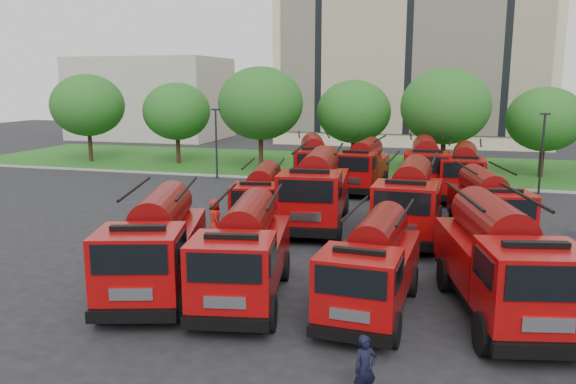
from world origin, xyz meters
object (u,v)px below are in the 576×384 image
Objects in this scene: fire_truck_5 at (316,189)px; fire_truck_11 at (464,172)px; firefighter_3 at (562,313)px; fire_truck_4 at (262,197)px; fire_truck_7 at (487,205)px; firefighter_4 at (215,237)px; fire_truck_1 at (245,251)px; firefighter_1 at (230,316)px; fire_truck_9 at (363,166)px; firefighter_2 at (554,297)px; fire_truck_10 at (425,166)px; fire_truck_6 at (410,200)px; fire_truck_3 at (501,260)px; fire_truck_0 at (157,244)px; fire_truck_2 at (373,265)px; fire_truck_8 at (314,163)px.

fire_truck_5 is 11.51m from fire_truck_11.
fire_truck_4 is at bearing -31.63° from firefighter_3.
fire_truck_7 is 12.46m from firefighter_4.
fire_truck_1 reaches higher than firefighter_4.
firefighter_1 is at bearing -106.81° from fire_truck_11.
fire_truck_9 is 20.48m from firefighter_3.
firefighter_3 reaches higher than firefighter_2.
fire_truck_7 is 0.88× the size of fire_truck_10.
fire_truck_9 is at bearing 122.43° from firefighter_1.
fire_truck_6 reaches higher than fire_truck_4.
fire_truck_3 is at bearing -150.44° from firefighter_4.
fire_truck_0 is 1.05× the size of fire_truck_1.
fire_truck_5 is (-4.01, 9.84, 0.35)m from fire_truck_2.
fire_truck_11 is at bearing 83.08° from fire_truck_7.
fire_truck_2 reaches higher than firefighter_3.
fire_truck_1 is at bearing -108.49° from fire_truck_11.
fire_truck_1 is 19.51m from fire_truck_8.
fire_truck_8 is at bearing 131.14° from firefighter_1.
fire_truck_10 is (7.39, 10.58, 0.30)m from fire_truck_4.
fire_truck_10 reaches higher than fire_truck_3.
fire_truck_0 is 13.05m from firefighter_3.
fire_truck_9 is 3.97m from fire_truck_10.
firefighter_2 is at bearing 32.57° from fire_truck_3.
fire_truck_5 is at bearing 171.26° from fire_truck_6.
fire_truck_9 is (-6.87, 18.98, -0.07)m from fire_truck_3.
fire_truck_5 is at bearing 115.77° from fire_truck_2.
fire_truck_6 is 0.96× the size of fire_truck_10.
firefighter_1 is at bearing -96.39° from fire_truck_5.
fire_truck_3 is 19.09m from fire_truck_10.
fire_truck_10 is at bearing -74.53° from firefighter_3.
fire_truck_10 is at bearing 111.95° from firefighter_1.
fire_truck_6 is 10.59m from fire_truck_10.
fire_truck_0 is 1.16× the size of fire_truck_2.
firefighter_4 is (-13.66, 3.85, 0.00)m from firefighter_2.
firefighter_4 is at bearing 150.62° from firefighter_1.
firefighter_3 is at bearing -79.12° from fire_truck_10.
fire_truck_0 reaches higher than firefighter_1.
fire_truck_2 is 0.98× the size of fire_truck_4.
fire_truck_10 is (8.04, 19.87, 0.12)m from fire_truck_0.
fire_truck_10 is (-3.11, 9.85, 0.25)m from fire_truck_7.
fire_truck_11 is at bearing -76.30° from firefighter_4.
firefighter_4 is (-1.45, -2.51, -1.46)m from fire_truck_4.
fire_truck_8 is (-10.08, 18.59, 0.04)m from fire_truck_3.
fire_truck_0 is 4.40× the size of firefighter_2.
fire_truck_1 is 10.30m from firefighter_2.
fire_truck_1 is 0.95× the size of fire_truck_6.
fire_truck_5 reaches higher than fire_truck_3.
fire_truck_8 reaches higher than fire_truck_4.
firefighter_3 is (-0.01, -1.38, 0.00)m from firefighter_2.
fire_truck_11 is at bearing 84.10° from fire_truck_2.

